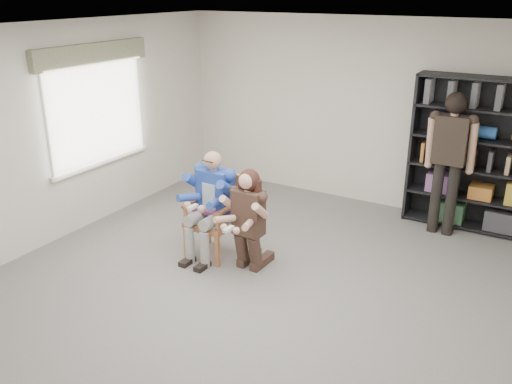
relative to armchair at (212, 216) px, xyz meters
The scene contains 8 objects.
room_shell 1.51m from the armchair, 39.99° to the right, with size 6.00×7.00×2.80m, color silver, non-canonical shape.
floor 1.33m from the armchair, 39.99° to the right, with size 6.00×7.00×0.01m, color slate.
window_left 2.30m from the armchair, behind, with size 0.16×2.00×1.75m, color silver, non-canonical shape.
armchair is the anchor object (origin of this frame).
seated_man 0.16m from the armchair, ahead, with size 0.59×0.82×1.36m, color navy, non-canonical shape.
kneeling_woman 0.60m from the armchair, 11.69° to the right, with size 0.52×0.84×1.24m, color #3A2520, non-canonical shape.
bookshelf 3.67m from the armchair, 43.34° to the left, with size 1.80×0.38×2.10m, color black, non-canonical shape.
standing_man 3.18m from the armchair, 42.27° to the left, with size 0.59×0.33×1.93m, color black, non-canonical shape.
Camera 1 is at (2.62, -4.24, 3.19)m, focal length 38.00 mm.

